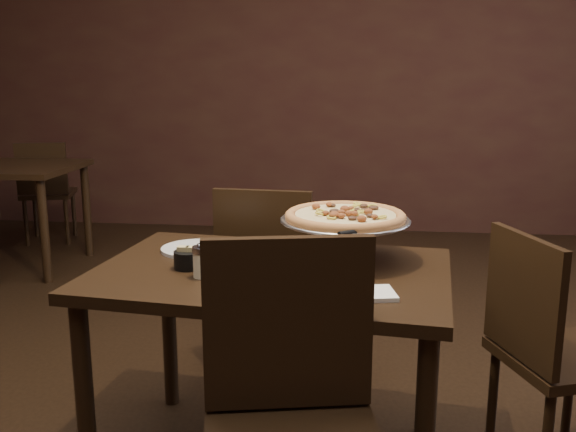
# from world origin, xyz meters

# --- Properties ---
(room) EXTENTS (6.04, 7.04, 2.84)m
(room) POSITION_xyz_m (0.06, 0.03, 1.40)
(room) COLOR black
(room) RESTS_ON ground
(dining_table) EXTENTS (1.23, 0.90, 0.72)m
(dining_table) POSITION_xyz_m (0.07, -0.04, 0.63)
(dining_table) COLOR black
(dining_table) RESTS_ON ground
(pizza_stand) EXTENTS (0.45, 0.45, 0.18)m
(pizza_stand) POSITION_xyz_m (0.31, 0.10, 0.87)
(pizza_stand) COLOR #AEADB4
(pizza_stand) RESTS_ON dining_table
(parmesan_shaker) EXTENTS (0.06, 0.06, 0.11)m
(parmesan_shaker) POSITION_xyz_m (-0.13, -0.15, 0.77)
(parmesan_shaker) COLOR beige
(parmesan_shaker) RESTS_ON dining_table
(pepper_flake_shaker) EXTENTS (0.07, 0.07, 0.11)m
(pepper_flake_shaker) POSITION_xyz_m (0.04, -0.18, 0.77)
(pepper_flake_shaker) COLOR maroon
(pepper_flake_shaker) RESTS_ON dining_table
(packet_caddy) EXTENTS (0.10, 0.10, 0.07)m
(packet_caddy) POSITION_xyz_m (-0.20, -0.07, 0.75)
(packet_caddy) COLOR black
(packet_caddy) RESTS_ON dining_table
(napkin_stack) EXTENTS (0.15, 0.15, 0.01)m
(napkin_stack) POSITION_xyz_m (0.40, -0.27, 0.73)
(napkin_stack) COLOR white
(napkin_stack) RESTS_ON dining_table
(plate_left) EXTENTS (0.25, 0.25, 0.01)m
(plate_left) POSITION_xyz_m (-0.23, 0.15, 0.73)
(plate_left) COLOR silver
(plate_left) RESTS_ON dining_table
(plate_near) EXTENTS (0.23, 0.23, 0.01)m
(plate_near) POSITION_xyz_m (0.07, -0.30, 0.73)
(plate_near) COLOR silver
(plate_near) RESTS_ON dining_table
(serving_spatula) EXTENTS (0.14, 0.14, 0.02)m
(serving_spatula) POSITION_xyz_m (0.34, -0.11, 0.87)
(serving_spatula) COLOR #AEADB4
(serving_spatula) RESTS_ON pizza_stand
(chair_far) EXTENTS (0.44, 0.44, 0.89)m
(chair_far) POSITION_xyz_m (-0.03, 0.61, 0.48)
(chair_far) COLOR black
(chair_far) RESTS_ON ground
(chair_near) EXTENTS (0.52, 0.52, 0.95)m
(chair_near) POSITION_xyz_m (0.21, -0.62, 0.52)
(chair_near) COLOR black
(chair_near) RESTS_ON ground
(chair_side) EXTENTS (0.50, 0.50, 0.85)m
(chair_side) POSITION_xyz_m (1.00, 0.04, 0.46)
(chair_side) COLOR black
(chair_side) RESTS_ON ground
(bg_chair_far) EXTENTS (0.47, 0.47, 0.83)m
(bg_chair_far) POSITION_xyz_m (-2.15, 2.77, 0.45)
(bg_chair_far) COLOR black
(bg_chair_far) RESTS_ON ground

